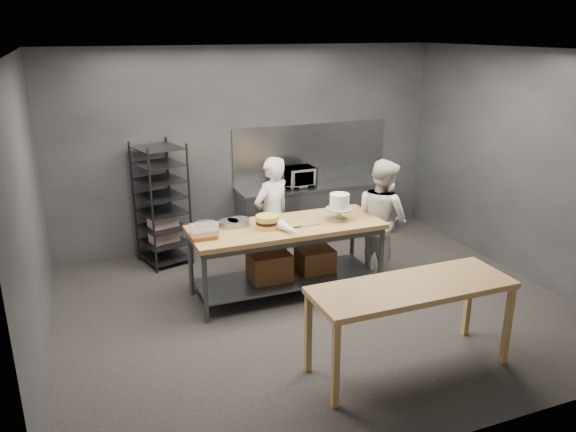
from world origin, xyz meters
The scene contains 16 objects.
ground centered at (0.00, 0.00, 0.00)m, with size 6.00×6.00×0.00m, color black.
back_wall centered at (0.00, 2.50, 1.50)m, with size 6.00×0.04×3.00m, color #4C4F54.
work_table centered at (-0.17, 0.54, 0.57)m, with size 2.40×0.90×0.92m.
near_counter centered at (0.32, -1.47, 0.81)m, with size 2.00×0.70×0.90m.
back_counter centered at (1.00, 2.18, 0.45)m, with size 2.60×0.60×0.90m.
splashback_panel centered at (1.00, 2.48, 1.35)m, with size 2.60×0.02×0.90m, color slate.
speed_rack centered at (-1.46, 2.10, 0.86)m, with size 0.76×0.79×1.75m.
chef_behind centered at (-0.15, 1.18, 0.82)m, with size 0.60×0.39×1.64m, color silver.
chef_right centered at (1.18, 0.55, 0.81)m, with size 0.79×0.61×1.62m, color silver.
microwave centered at (0.62, 2.18, 1.05)m, with size 0.54×0.37×0.30m, color black.
frosted_cake_stand centered at (0.49, 0.45, 1.14)m, with size 0.34×0.34×0.34m.
layer_cake centered at (-0.46, 0.50, 1.00)m, with size 0.28×0.28×0.16m.
cake_pans centered at (-0.92, 0.74, 0.96)m, with size 0.68×0.29×0.07m.
piping_bag centered at (-0.28, 0.21, 0.98)m, with size 0.12×0.12×0.38m, color white.
offset_spatula centered at (-0.02, 0.37, 0.93)m, with size 0.36×0.02×0.02m.
pastry_clamshells centered at (-1.23, 0.52, 0.98)m, with size 0.36×0.38×0.11m.
Camera 1 is at (-2.58, -5.55, 3.23)m, focal length 35.00 mm.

